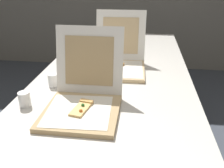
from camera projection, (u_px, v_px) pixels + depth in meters
table at (113, 87)px, 1.47m from camera, size 0.92×2.39×0.73m
pizza_box_front at (83, 100)px, 1.13m from camera, size 0.34×0.41×0.35m
pizza_box_middle at (118, 62)px, 1.59m from camera, size 0.35×0.42×0.35m
cup_white_mid at (71, 68)px, 1.53m from camera, size 0.05×0.05×0.07m
cup_white_far at (85, 56)px, 1.75m from camera, size 0.05×0.05×0.07m
cup_white_near_center at (53, 80)px, 1.36m from camera, size 0.05×0.05×0.07m
cup_white_near_left at (24, 99)px, 1.17m from camera, size 0.05×0.05×0.07m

